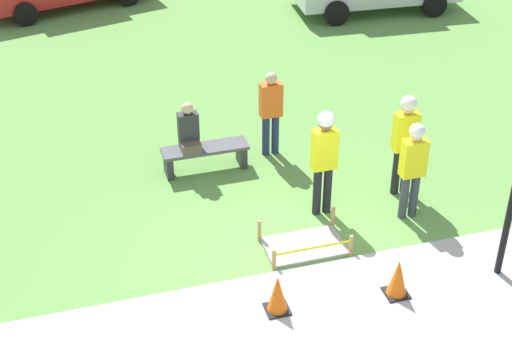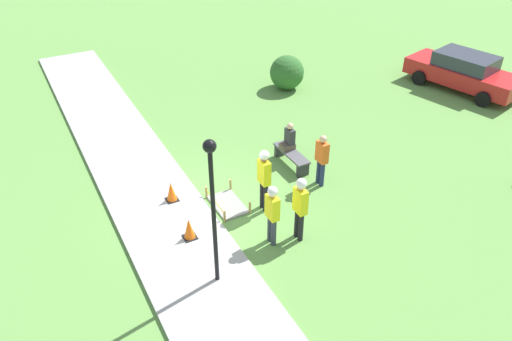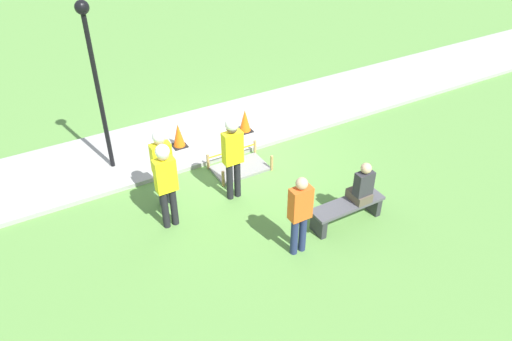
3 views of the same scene
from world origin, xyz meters
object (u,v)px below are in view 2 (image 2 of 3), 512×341
(person_seated_on_bench, at_px, (289,139))
(worker_trainee, at_px, (264,174))
(traffic_cone_near_patch, at_px, (171,191))
(park_bench, at_px, (291,156))
(parked_car_red, at_px, (463,71))
(worker_supervisor, at_px, (272,210))
(worker_assistant, at_px, (300,203))
(traffic_cone_far_patch, at_px, (189,228))
(bystander_in_orange_shirt, at_px, (322,157))
(lamppost_near, at_px, (212,194))

(person_seated_on_bench, xyz_separation_m, worker_trainee, (1.82, -1.90, 0.33))
(traffic_cone_near_patch, distance_m, park_bench, 4.02)
(traffic_cone_near_patch, relative_size, worker_trainee, 0.32)
(worker_trainee, distance_m, parked_car_red, 11.54)
(worker_supervisor, distance_m, worker_trainee, 1.42)
(worker_assistant, bearing_deg, worker_supervisor, -104.60)
(traffic_cone_near_patch, bearing_deg, traffic_cone_far_patch, -5.10)
(traffic_cone_far_patch, relative_size, parked_car_red, 0.13)
(worker_trainee, bearing_deg, bystander_in_orange_shirt, 97.04)
(parked_car_red, bearing_deg, park_bench, -94.03)
(park_bench, bearing_deg, worker_assistant, -28.37)
(park_bench, relative_size, worker_trainee, 0.82)
(worker_supervisor, bearing_deg, traffic_cone_far_patch, -119.91)
(bystander_in_orange_shirt, xyz_separation_m, parked_car_red, (-2.97, 9.02, -0.18))
(worker_supervisor, xyz_separation_m, bystander_in_orange_shirt, (-1.58, 2.56, -0.10))
(worker_supervisor, xyz_separation_m, worker_trainee, (-1.33, 0.50, 0.12))
(traffic_cone_near_patch, bearing_deg, person_seated_on_bench, 94.96)
(bystander_in_orange_shirt, height_order, lamppost_near, lamppost_near)
(person_seated_on_bench, xyz_separation_m, bystander_in_orange_shirt, (1.56, 0.16, 0.12))
(worker_supervisor, distance_m, parked_car_red, 12.44)
(person_seated_on_bench, height_order, parked_car_red, parked_car_red)
(person_seated_on_bench, bearing_deg, worker_trainee, -46.22)
(park_bench, relative_size, lamppost_near, 0.41)
(traffic_cone_near_patch, relative_size, worker_assistant, 0.32)
(worker_supervisor, relative_size, worker_assistant, 0.94)
(worker_supervisor, xyz_separation_m, parked_car_red, (-4.55, 11.58, -0.27))
(worker_trainee, bearing_deg, worker_supervisor, -20.70)
(traffic_cone_near_patch, xyz_separation_m, lamppost_near, (3.40, -0.13, 2.17))
(parked_car_red, bearing_deg, traffic_cone_near_patch, -96.74)
(person_seated_on_bench, xyz_separation_m, worker_supervisor, (3.15, -2.40, 0.22))
(person_seated_on_bench, bearing_deg, park_bench, -10.64)
(lamppost_near, bearing_deg, worker_assistant, 99.68)
(parked_car_red, bearing_deg, worker_trainee, -88.07)
(traffic_cone_near_patch, height_order, park_bench, traffic_cone_near_patch)
(park_bench, height_order, worker_supervisor, worker_supervisor)
(worker_assistant, bearing_deg, worker_trainee, -172.66)
(worker_supervisor, height_order, worker_trainee, worker_trainee)
(park_bench, bearing_deg, parked_car_red, 100.27)
(worker_supervisor, relative_size, lamppost_near, 0.47)
(traffic_cone_far_patch, relative_size, worker_assistant, 0.32)
(park_bench, height_order, worker_assistant, worker_assistant)
(traffic_cone_far_patch, bearing_deg, person_seated_on_bench, 116.34)
(traffic_cone_near_patch, relative_size, worker_supervisor, 0.34)
(park_bench, xyz_separation_m, worker_supervisor, (2.88, -2.35, 0.71))
(worker_supervisor, bearing_deg, worker_trainee, 159.30)
(traffic_cone_far_patch, height_order, worker_assistant, worker_assistant)
(traffic_cone_far_patch, xyz_separation_m, lamppost_near, (1.66, 0.03, 2.17))
(traffic_cone_far_patch, distance_m, parked_car_red, 13.86)
(traffic_cone_near_patch, bearing_deg, bystander_in_orange_shirt, 74.06)
(worker_supervisor, height_order, worker_assistant, worker_assistant)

